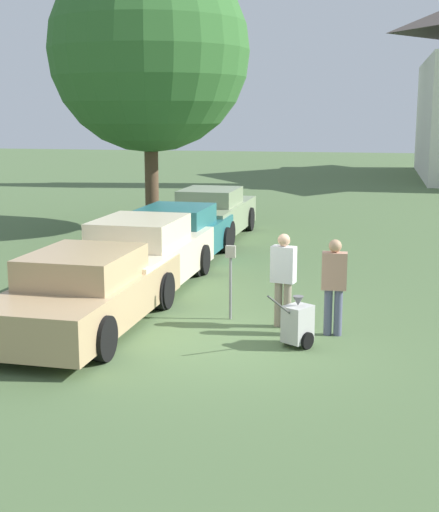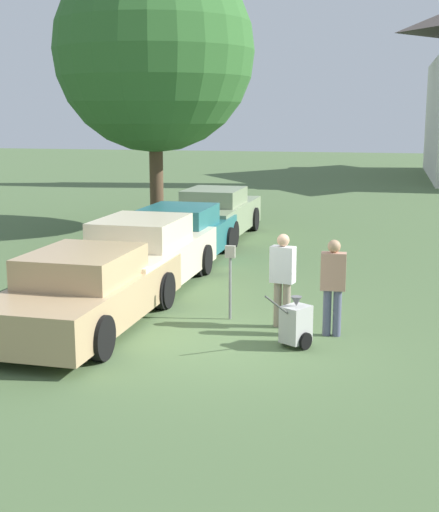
% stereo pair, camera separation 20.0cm
% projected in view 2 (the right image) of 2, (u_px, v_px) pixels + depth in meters
% --- Properties ---
extents(ground_plane, '(120.00, 120.00, 0.00)m').
position_uv_depth(ground_plane, '(214.00, 342.00, 11.86)').
color(ground_plane, '#4C663D').
extents(parked_car_tan, '(2.08, 5.02, 1.42)m').
position_uv_depth(parked_car_tan, '(87.00, 291.00, 12.49)').
color(parked_car_tan, tan).
rests_on(parked_car_tan, ground_plane).
extents(parked_car_cream, '(2.11, 5.09, 1.56)m').
position_uv_depth(parked_car_cream, '(144.00, 255.00, 15.38)').
color(parked_car_cream, beige).
rests_on(parked_car_cream, ground_plane).
extents(parked_car_teal, '(2.03, 4.77, 1.45)m').
position_uv_depth(parked_car_teal, '(181.00, 236.00, 18.10)').
color(parked_car_teal, '#23666B').
rests_on(parked_car_teal, ground_plane).
extents(parked_car_sage, '(2.04, 4.91, 1.51)m').
position_uv_depth(parked_car_sage, '(216.00, 214.00, 21.70)').
color(parked_car_sage, gray).
rests_on(parked_car_sage, ground_plane).
extents(parking_meter, '(0.18, 0.09, 1.38)m').
position_uv_depth(parking_meter, '(230.00, 268.00, 12.97)').
color(parking_meter, slate).
rests_on(parking_meter, ground_plane).
extents(person_worker, '(0.46, 0.31, 1.68)m').
position_uv_depth(person_worker, '(283.00, 275.00, 12.49)').
color(person_worker, gray).
rests_on(person_worker, ground_plane).
extents(person_supervisor, '(0.43, 0.24, 1.66)m').
position_uv_depth(person_supervisor, '(333.00, 282.00, 12.00)').
color(person_supervisor, '#515670').
rests_on(person_supervisor, ground_plane).
extents(equipment_cart, '(0.69, 0.94, 1.00)m').
position_uv_depth(equipment_cart, '(296.00, 324.00, 11.53)').
color(equipment_cart, '#B2B2AD').
rests_on(equipment_cart, ground_plane).
extents(shade_tree, '(6.28, 6.28, 8.79)m').
position_uv_depth(shade_tree, '(154.00, 51.00, 22.18)').
color(shade_tree, brown).
rests_on(shade_tree, ground_plane).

